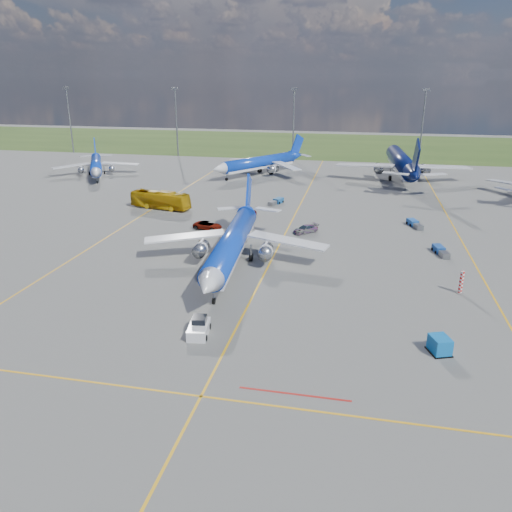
% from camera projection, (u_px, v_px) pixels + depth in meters
% --- Properties ---
extents(ground, '(400.00, 400.00, 0.00)m').
position_uv_depth(ground, '(250.00, 301.00, 62.16)').
color(ground, '#5B5B58').
rests_on(ground, ground).
extents(grass_strip, '(400.00, 80.00, 0.01)m').
position_uv_depth(grass_strip, '(331.00, 145.00, 200.07)').
color(grass_strip, '#2D4719').
rests_on(grass_strip, ground).
extents(taxiway_lines, '(60.25, 160.00, 0.02)m').
position_uv_depth(taxiway_lines, '(285.00, 235.00, 87.60)').
color(taxiway_lines, gold).
rests_on(taxiway_lines, ground).
extents(floodlight_masts, '(202.20, 0.50, 22.70)m').
position_uv_depth(floodlight_masts, '(357.00, 122.00, 157.06)').
color(floodlight_masts, slate).
rests_on(floodlight_masts, ground).
extents(warning_post, '(0.50, 0.50, 3.00)m').
position_uv_depth(warning_post, '(461.00, 282.00, 63.97)').
color(warning_post, red).
rests_on(warning_post, ground).
extents(bg_jet_nw, '(37.93, 41.06, 8.65)m').
position_uv_depth(bg_jet_nw, '(97.00, 176.00, 139.06)').
color(bg_jet_nw, '#0D36B8').
rests_on(bg_jet_nw, ground).
extents(bg_jet_nnw, '(44.02, 46.53, 9.72)m').
position_uv_depth(bg_jet_nnw, '(259.00, 175.00, 140.81)').
color(bg_jet_nnw, '#0D36B8').
rests_on(bg_jet_nnw, ground).
extents(bg_jet_n, '(40.65, 51.46, 12.82)m').
position_uv_depth(bg_jet_n, '(400.00, 178.00, 135.72)').
color(bg_jet_n, '#071141').
rests_on(bg_jet_n, ground).
extents(main_airliner, '(32.83, 41.43, 10.28)m').
position_uv_depth(main_airliner, '(232.00, 266.00, 73.60)').
color(main_airliner, '#0D36B8').
rests_on(main_airliner, ground).
extents(pushback_tug, '(2.58, 5.58, 1.86)m').
position_uv_depth(pushback_tug, '(199.00, 328.00, 54.06)').
color(pushback_tug, silver).
rests_on(pushback_tug, ground).
extents(uld_container, '(2.40, 2.65, 1.74)m').
position_uv_depth(uld_container, '(440.00, 345.00, 50.41)').
color(uld_container, '#0D67BA').
rests_on(uld_container, ground).
extents(apron_bus, '(13.59, 5.87, 3.69)m').
position_uv_depth(apron_bus, '(160.00, 200.00, 104.58)').
color(apron_bus, '#C2920B').
rests_on(apron_bus, ground).
extents(service_car_a, '(1.80, 3.47, 1.13)m').
position_uv_depth(service_car_a, '(253.00, 213.00, 99.33)').
color(service_car_a, '#999999').
rests_on(service_car_a, ground).
extents(service_car_b, '(5.65, 3.39, 1.47)m').
position_uv_depth(service_car_b, '(208.00, 225.00, 90.75)').
color(service_car_b, '#999999').
rests_on(service_car_b, ground).
extents(service_car_c, '(4.83, 4.86, 1.41)m').
position_uv_depth(service_car_c, '(306.00, 229.00, 88.81)').
color(service_car_c, '#999999').
rests_on(service_car_c, ground).
extents(baggage_tug_w, '(2.31, 4.90, 1.06)m').
position_uv_depth(baggage_tug_w, '(441.00, 251.00, 78.36)').
color(baggage_tug_w, '#184291').
rests_on(baggage_tug_w, ground).
extents(baggage_tug_c, '(2.92, 4.98, 1.09)m').
position_uv_depth(baggage_tug_c, '(276.00, 202.00, 108.83)').
color(baggage_tug_c, '#174E8A').
rests_on(baggage_tug_c, ground).
extents(baggage_tug_e, '(2.82, 5.02, 1.09)m').
position_uv_depth(baggage_tug_e, '(414.00, 224.00, 92.49)').
color(baggage_tug_e, '#1C52AA').
rests_on(baggage_tug_e, ground).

